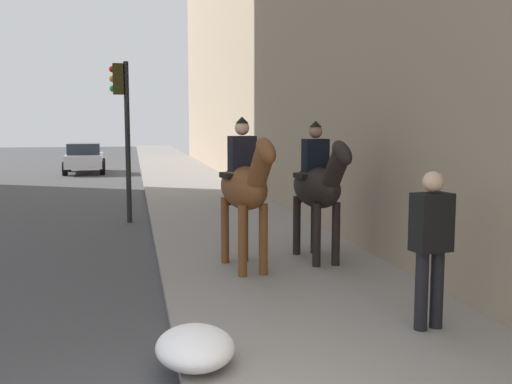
% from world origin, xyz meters
% --- Properties ---
extents(mounted_horse_near, '(2.15, 0.75, 2.31)m').
position_xyz_m(mounted_horse_near, '(4.85, -1.26, 1.40)').
color(mounted_horse_near, brown).
rests_on(mounted_horse_near, sidewalk_slab).
extents(mounted_horse_far, '(2.15, 0.66, 2.25)m').
position_xyz_m(mounted_horse_far, '(5.19, -2.51, 1.35)').
color(mounted_horse_far, black).
rests_on(mounted_horse_far, sidewalk_slab).
extents(pedestrian_greeting, '(0.32, 0.44, 1.70)m').
position_xyz_m(pedestrian_greeting, '(1.91, -2.70, 1.10)').
color(pedestrian_greeting, black).
rests_on(pedestrian_greeting, sidewalk_slab).
extents(car_near_lane, '(3.99, 1.98, 1.44)m').
position_xyz_m(car_near_lane, '(25.19, 2.63, 0.76)').
color(car_near_lane, silver).
rests_on(car_near_lane, ground).
extents(traffic_light_near_curb, '(0.20, 0.44, 3.75)m').
position_xyz_m(traffic_light_near_curb, '(10.32, 0.57, 2.52)').
color(traffic_light_near_curb, black).
rests_on(traffic_light_near_curb, ground).
extents(snow_pile_near, '(0.94, 0.72, 0.32)m').
position_xyz_m(snow_pile_near, '(1.49, -0.15, 0.28)').
color(snow_pile_near, white).
rests_on(snow_pile_near, sidewalk_slab).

